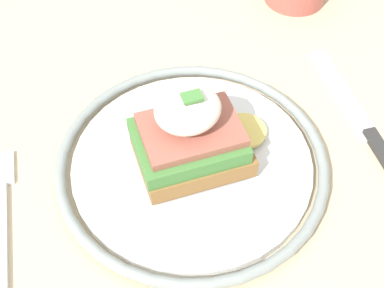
{
  "coord_description": "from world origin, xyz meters",
  "views": [
    {
      "loc": [
        -0.05,
        -0.25,
        1.14
      ],
      "look_at": [
        0.04,
        0.03,
        0.78
      ],
      "focal_mm": 50.0,
      "sensor_mm": 36.0,
      "label": 1
    }
  ],
  "objects_px": {
    "sandwich": "(191,135)",
    "fork": "(2,210)",
    "knife": "(369,133)",
    "plate": "(192,163)"
  },
  "relations": [
    {
      "from": "knife",
      "to": "plate",
      "type": "bearing_deg",
      "value": 174.63
    },
    {
      "from": "knife",
      "to": "sandwich",
      "type": "bearing_deg",
      "value": 174.03
    },
    {
      "from": "plate",
      "to": "sandwich",
      "type": "distance_m",
      "value": 0.04
    },
    {
      "from": "plate",
      "to": "sandwich",
      "type": "relative_size",
      "value": 1.97
    },
    {
      "from": "sandwich",
      "to": "knife",
      "type": "xyz_separation_m",
      "value": [
        0.17,
        -0.02,
        -0.04
      ]
    },
    {
      "from": "plate",
      "to": "fork",
      "type": "bearing_deg",
      "value": 177.11
    },
    {
      "from": "sandwich",
      "to": "fork",
      "type": "xyz_separation_m",
      "value": [
        -0.17,
        0.01,
        -0.04
      ]
    },
    {
      "from": "plate",
      "to": "sandwich",
      "type": "height_order",
      "value": "sandwich"
    },
    {
      "from": "fork",
      "to": "knife",
      "type": "bearing_deg",
      "value": -4.14
    },
    {
      "from": "plate",
      "to": "fork",
      "type": "xyz_separation_m",
      "value": [
        -0.17,
        0.01,
        -0.01
      ]
    }
  ]
}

